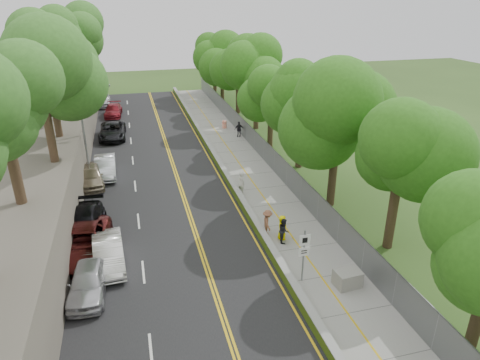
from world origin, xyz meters
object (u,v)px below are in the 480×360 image
Objects in this scene: construction_barrel at (224,124)px; concrete_block at (347,278)px; car_2 at (84,242)px; person_far at (239,129)px; painter_0 at (282,228)px; car_1 at (109,253)px; signpost at (304,250)px; car_0 at (88,280)px; streetlight at (86,127)px.

concrete_block reaches higher than construction_barrel.
concrete_block is (-0.20, -30.00, 0.02)m from construction_barrel.
person_far reaches higher than car_2.
car_2 is at bearing 87.35° from painter_0.
person_far reaches higher than construction_barrel.
car_1 is at bearing -116.58° from construction_barrel.
signpost is 25.61m from person_far.
person_far is at bearing 87.83° from concrete_block.
streetlight is at bearing 96.26° from car_0.
car_0 is at bearing 59.12° from person_far.
car_0 reaches higher than concrete_block.
construction_barrel is 30.00m from concrete_block.
painter_0 is at bearing -3.18° from car_1.
streetlight is 13.43m from car_1.
construction_barrel is 0.50× the size of person_far.
construction_barrel is 0.19× the size of car_0.
car_0 reaches higher than construction_barrel.
streetlight reaches higher than car_0.
construction_barrel is 0.52× the size of painter_0.
painter_0 is at bearing 16.51° from car_0.
painter_0 reaches higher than concrete_block.
signpost reaches higher than car_1.
car_0 is 0.97× the size of car_1.
car_1 is 2.04m from car_2.
car_0 is 11.67m from painter_0.
streetlight is at bearing -139.12° from construction_barrel.
car_0 is at bearing -115.86° from car_1.
concrete_block is at bearing -90.38° from construction_barrel.
car_0 is 0.78× the size of car_2.
car_2 is 11.94m from painter_0.
car_0 is at bearing 106.12° from painter_0.
construction_barrel is at bearing -77.36° from person_far.
construction_barrel is at bearing 65.04° from car_2.
construction_barrel is 0.18× the size of car_1.
painter_0 reaches higher than car_1.
car_0 is (0.50, -15.14, -3.83)m from streetlight.
person_far reaches higher than car_1.
car_2 is 3.43× the size of person_far.
concrete_block is at bearing -24.61° from signpost.
painter_0 is (11.86, -1.38, 0.02)m from car_2.
signpost is 1.83× the size of person_far.
streetlight is 22.97m from concrete_block.
construction_barrel is 0.15× the size of car_2.
person_far is (0.80, -3.62, 0.42)m from construction_barrel.
signpost is at bearing -26.53° from car_1.
streetlight is 1.72× the size of car_1.
signpost is at bearing 155.39° from concrete_block.
car_0 is 2.66× the size of person_far.
concrete_block is at bearing 88.00° from person_far.
person_far is at bearing 59.10° from car_2.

